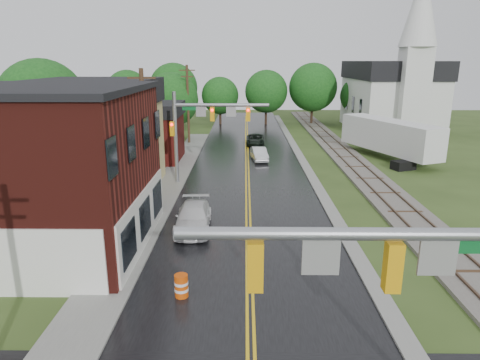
{
  "coord_description": "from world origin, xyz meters",
  "views": [
    {
      "loc": [
        -0.24,
        -5.75,
        9.45
      ],
      "look_at": [
        -0.47,
        15.52,
        3.5
      ],
      "focal_mm": 32.0,
      "sensor_mm": 36.0,
      "label": 1
    }
  ],
  "objects_px": {
    "traffic_signal_far": "(203,121)",
    "tree_left_b": "(44,105)",
    "suv_dark": "(255,140)",
    "tree_left_e": "(173,101)",
    "brick_building": "(2,170)",
    "utility_pole_b": "(145,135)",
    "semi_trailer": "(389,136)",
    "traffic_signal_near": "(428,291)",
    "utility_pole_c": "(188,103)",
    "church": "(394,88)",
    "construction_barrel": "(181,286)",
    "pickup_white": "(193,217)",
    "sedan_silver": "(259,154)",
    "tree_left_c": "(117,109)"
  },
  "relations": [
    {
      "from": "traffic_signal_far",
      "to": "tree_left_b",
      "type": "relative_size",
      "value": 0.76
    },
    {
      "from": "suv_dark",
      "to": "tree_left_e",
      "type": "bearing_deg",
      "value": 166.53
    },
    {
      "from": "brick_building",
      "to": "utility_pole_b",
      "type": "height_order",
      "value": "utility_pole_b"
    },
    {
      "from": "semi_trailer",
      "to": "traffic_signal_near",
      "type": "bearing_deg",
      "value": -107.16
    },
    {
      "from": "utility_pole_c",
      "to": "tree_left_e",
      "type": "relative_size",
      "value": 1.1
    },
    {
      "from": "brick_building",
      "to": "semi_trailer",
      "type": "relative_size",
      "value": 1.17
    },
    {
      "from": "traffic_signal_near",
      "to": "semi_trailer",
      "type": "height_order",
      "value": "traffic_signal_near"
    },
    {
      "from": "church",
      "to": "construction_barrel",
      "type": "bearing_deg",
      "value": -117.57
    },
    {
      "from": "utility_pole_c",
      "to": "tree_left_e",
      "type": "bearing_deg",
      "value": 137.16
    },
    {
      "from": "utility_pole_c",
      "to": "suv_dark",
      "type": "distance_m",
      "value": 8.84
    },
    {
      "from": "utility_pole_c",
      "to": "semi_trailer",
      "type": "height_order",
      "value": "utility_pole_c"
    },
    {
      "from": "traffic_signal_far",
      "to": "pickup_white",
      "type": "xyz_separation_m",
      "value": [
        0.27,
        -9.55,
        -4.27
      ]
    },
    {
      "from": "traffic_signal_near",
      "to": "pickup_white",
      "type": "height_order",
      "value": "traffic_signal_near"
    },
    {
      "from": "suv_dark",
      "to": "sedan_silver",
      "type": "relative_size",
      "value": 1.15
    },
    {
      "from": "church",
      "to": "tree_left_c",
      "type": "height_order",
      "value": "church"
    },
    {
      "from": "tree_left_b",
      "to": "tree_left_e",
      "type": "bearing_deg",
      "value": 57.26
    },
    {
      "from": "semi_trailer",
      "to": "church",
      "type": "bearing_deg",
      "value": 71.21
    },
    {
      "from": "brick_building",
      "to": "suv_dark",
      "type": "bearing_deg",
      "value": 64.48
    },
    {
      "from": "utility_pole_c",
      "to": "tree_left_e",
      "type": "xyz_separation_m",
      "value": [
        -2.05,
        1.9,
        0.09
      ]
    },
    {
      "from": "church",
      "to": "traffic_signal_far",
      "type": "relative_size",
      "value": 2.72
    },
    {
      "from": "sedan_silver",
      "to": "semi_trailer",
      "type": "xyz_separation_m",
      "value": [
        12.82,
        0.99,
        1.65
      ]
    },
    {
      "from": "traffic_signal_near",
      "to": "construction_barrel",
      "type": "distance_m",
      "value": 11.12
    },
    {
      "from": "church",
      "to": "traffic_signal_near",
      "type": "height_order",
      "value": "church"
    },
    {
      "from": "utility_pole_c",
      "to": "construction_barrel",
      "type": "relative_size",
      "value": 9.05
    },
    {
      "from": "tree_left_c",
      "to": "suv_dark",
      "type": "distance_m",
      "value": 15.69
    },
    {
      "from": "traffic_signal_far",
      "to": "pickup_white",
      "type": "bearing_deg",
      "value": -88.39
    },
    {
      "from": "tree_left_c",
      "to": "suv_dark",
      "type": "relative_size",
      "value": 1.74
    },
    {
      "from": "brick_building",
      "to": "traffic_signal_near",
      "type": "xyz_separation_m",
      "value": [
        15.96,
        -13.0,
        0.82
      ]
    },
    {
      "from": "brick_building",
      "to": "pickup_white",
      "type": "distance_m",
      "value": 10.2
    },
    {
      "from": "tree_left_b",
      "to": "tree_left_c",
      "type": "bearing_deg",
      "value": 63.44
    },
    {
      "from": "tree_left_e",
      "to": "pickup_white",
      "type": "distance_m",
      "value": 29.29
    },
    {
      "from": "traffic_signal_far",
      "to": "utility_pole_c",
      "type": "distance_m",
      "value": 17.33
    },
    {
      "from": "traffic_signal_near",
      "to": "church",
      "type": "bearing_deg",
      "value": 72.28
    },
    {
      "from": "utility_pole_b",
      "to": "suv_dark",
      "type": "relative_size",
      "value": 2.05
    },
    {
      "from": "sedan_silver",
      "to": "tree_left_e",
      "type": "bearing_deg",
      "value": 126.24
    },
    {
      "from": "utility_pole_b",
      "to": "construction_barrel",
      "type": "height_order",
      "value": "utility_pole_b"
    },
    {
      "from": "traffic_signal_far",
      "to": "semi_trailer",
      "type": "height_order",
      "value": "traffic_signal_far"
    },
    {
      "from": "utility_pole_b",
      "to": "semi_trailer",
      "type": "relative_size",
      "value": 0.74
    },
    {
      "from": "utility_pole_b",
      "to": "tree_left_e",
      "type": "bearing_deg",
      "value": 94.9
    },
    {
      "from": "tree_left_e",
      "to": "suv_dark",
      "type": "xyz_separation_m",
      "value": [
        9.83,
        -2.68,
        -4.2
      ]
    },
    {
      "from": "traffic_signal_near",
      "to": "pickup_white",
      "type": "xyz_separation_m",
      "value": [
        -6.67,
        15.45,
        -4.27
      ]
    },
    {
      "from": "traffic_signal_near",
      "to": "suv_dark",
      "type": "bearing_deg",
      "value": 93.46
    },
    {
      "from": "brick_building",
      "to": "utility_pole_c",
      "type": "bearing_deg",
      "value": 78.91
    },
    {
      "from": "pickup_white",
      "to": "suv_dark",
      "type": "bearing_deg",
      "value": 78.9
    },
    {
      "from": "utility_pole_b",
      "to": "pickup_white",
      "type": "xyz_separation_m",
      "value": [
        3.6,
        -4.55,
        -4.02
      ]
    },
    {
      "from": "traffic_signal_far",
      "to": "utility_pole_b",
      "type": "distance_m",
      "value": 6.01
    },
    {
      "from": "tree_left_e",
      "to": "semi_trailer",
      "type": "bearing_deg",
      "value": -23.11
    },
    {
      "from": "tree_left_b",
      "to": "tree_left_e",
      "type": "xyz_separation_m",
      "value": [
        9.0,
        14.0,
        -0.9
      ]
    },
    {
      "from": "construction_barrel",
      "to": "suv_dark",
      "type": "bearing_deg",
      "value": 83.44
    },
    {
      "from": "traffic_signal_far",
      "to": "suv_dark",
      "type": "bearing_deg",
      "value": 74.65
    }
  ]
}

